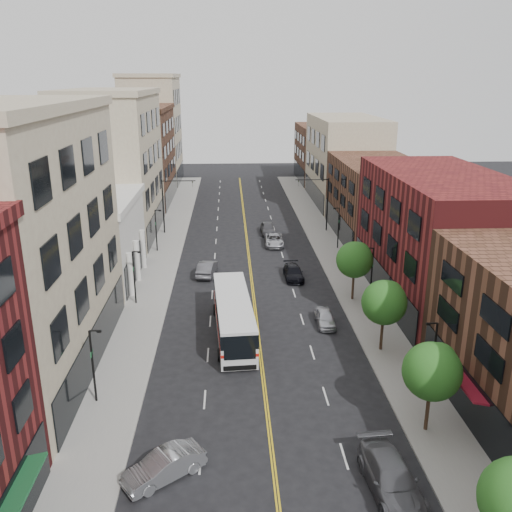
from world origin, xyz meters
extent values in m
plane|color=black|center=(0.00, 0.00, 0.00)|extent=(220.00, 220.00, 0.00)
cube|color=gray|center=(-10.00, 35.00, 0.07)|extent=(4.00, 110.00, 0.15)
cube|color=gray|center=(10.00, 35.00, 0.07)|extent=(4.00, 110.00, 0.15)
cube|color=tan|center=(-17.00, 13.00, 9.00)|extent=(10.00, 22.00, 18.00)
cube|color=silver|center=(-17.00, 31.00, 4.00)|extent=(10.00, 14.00, 8.00)
cube|color=tan|center=(-17.00, 48.00, 9.00)|extent=(10.00, 20.00, 18.00)
cube|color=#523120|center=(-17.00, 68.00, 7.50)|extent=(10.00, 20.00, 15.00)
cube|color=tan|center=(-17.00, 86.00, 10.00)|extent=(10.00, 16.00, 20.00)
cube|color=#5A1719|center=(17.00, 24.00, 6.00)|extent=(10.00, 22.00, 12.00)
cube|color=#523120|center=(17.00, 45.00, 5.00)|extent=(10.00, 20.00, 10.00)
cube|color=tan|center=(17.00, 66.00, 7.00)|extent=(10.00, 22.00, 14.00)
cube|color=#523120|center=(17.00, 86.00, 5.50)|extent=(10.00, 18.00, 11.00)
cylinder|color=black|center=(9.30, 4.00, 1.40)|extent=(0.22, 0.22, 2.50)
sphere|color=#205618|center=(9.30, 4.00, 4.04)|extent=(3.40, 3.40, 3.40)
sphere|color=#205618|center=(9.80, 4.40, 4.55)|extent=(2.04, 2.04, 2.04)
cylinder|color=black|center=(9.30, 14.00, 1.40)|extent=(0.22, 0.22, 2.50)
sphere|color=#205618|center=(9.30, 14.00, 4.04)|extent=(3.40, 3.40, 3.40)
sphere|color=#205618|center=(9.80, 14.40, 4.55)|extent=(2.04, 2.04, 2.04)
cylinder|color=black|center=(9.30, 24.00, 1.40)|extent=(0.22, 0.22, 2.50)
sphere|color=#205618|center=(9.30, 24.00, 4.04)|extent=(3.40, 3.40, 3.40)
sphere|color=#205618|center=(9.80, 24.40, 4.55)|extent=(2.04, 2.04, 2.04)
cylinder|color=black|center=(-11.00, 8.00, 2.65)|extent=(0.14, 0.14, 5.00)
cylinder|color=black|center=(-10.65, 8.00, 5.15)|extent=(0.70, 0.10, 0.10)
cube|color=black|center=(-10.40, 8.00, 5.10)|extent=(0.28, 0.14, 0.14)
cube|color=#19592D|center=(-11.00, 8.00, 3.55)|extent=(0.04, 0.55, 0.35)
cylinder|color=black|center=(-11.00, 24.00, 2.65)|extent=(0.14, 0.14, 5.00)
cylinder|color=black|center=(-10.65, 24.00, 5.15)|extent=(0.70, 0.10, 0.10)
cube|color=black|center=(-10.40, 24.00, 5.10)|extent=(0.28, 0.14, 0.14)
cube|color=#19592D|center=(-11.00, 24.00, 3.55)|extent=(0.04, 0.55, 0.35)
cylinder|color=black|center=(-11.00, 40.00, 2.65)|extent=(0.14, 0.14, 5.00)
cylinder|color=black|center=(-10.65, 40.00, 5.15)|extent=(0.70, 0.10, 0.10)
cube|color=black|center=(-10.40, 40.00, 5.10)|extent=(0.28, 0.14, 0.14)
cube|color=#19592D|center=(-11.00, 40.00, 3.55)|extent=(0.04, 0.55, 0.35)
cylinder|color=black|center=(11.00, 8.00, 2.65)|extent=(0.14, 0.14, 5.00)
cylinder|color=black|center=(10.65, 8.00, 5.15)|extent=(0.70, 0.10, 0.10)
cube|color=black|center=(10.40, 8.00, 5.10)|extent=(0.28, 0.14, 0.14)
cube|color=#19592D|center=(11.00, 8.00, 3.55)|extent=(0.04, 0.55, 0.35)
cylinder|color=black|center=(11.00, 24.00, 2.65)|extent=(0.14, 0.14, 5.00)
cylinder|color=black|center=(10.65, 24.00, 5.15)|extent=(0.70, 0.10, 0.10)
cube|color=black|center=(10.40, 24.00, 5.10)|extent=(0.28, 0.14, 0.14)
cube|color=#19592D|center=(11.00, 24.00, 3.55)|extent=(0.04, 0.55, 0.35)
cylinder|color=black|center=(11.00, 40.00, 2.65)|extent=(0.14, 0.14, 5.00)
cylinder|color=black|center=(10.65, 40.00, 5.15)|extent=(0.70, 0.10, 0.10)
cube|color=black|center=(10.40, 40.00, 5.10)|extent=(0.28, 0.14, 0.14)
cube|color=#19592D|center=(11.00, 40.00, 3.55)|extent=(0.04, 0.55, 0.35)
cylinder|color=black|center=(-11.00, 48.00, 3.75)|extent=(0.18, 0.18, 7.20)
cylinder|color=black|center=(-8.80, 48.00, 7.15)|extent=(4.40, 0.12, 0.12)
imported|color=black|center=(-7.00, 48.00, 6.75)|extent=(0.15, 0.18, 0.90)
cylinder|color=black|center=(11.00, 48.00, 3.75)|extent=(0.18, 0.18, 7.20)
cylinder|color=black|center=(8.80, 48.00, 7.15)|extent=(4.40, 0.12, 0.12)
imported|color=black|center=(7.00, 48.00, 6.75)|extent=(0.15, 0.18, 0.90)
cube|color=silver|center=(-2.00, 17.33, 1.70)|extent=(3.45, 12.50, 2.99)
cube|color=black|center=(-2.00, 17.33, 2.42)|extent=(3.50, 12.54, 1.08)
cube|color=red|center=(-2.00, 17.33, 1.39)|extent=(3.50, 12.54, 0.23)
cube|color=black|center=(-1.61, 11.14, 1.96)|extent=(2.26, 0.20, 1.65)
cylinder|color=black|center=(-3.10, 13.13, 0.49)|extent=(0.35, 1.00, 0.99)
cylinder|color=black|center=(-0.38, 13.30, 0.49)|extent=(0.35, 1.00, 0.99)
cylinder|color=black|center=(-3.62, 21.35, 0.49)|extent=(0.35, 1.00, 0.99)
cylinder|color=black|center=(-0.90, 21.52, 0.49)|extent=(0.35, 1.00, 0.99)
imported|color=#A4A7AC|center=(-5.81, 0.79, 0.74)|extent=(4.53, 3.89, 1.47)
imported|color=#4D4D52|center=(5.80, -0.78, 0.82)|extent=(2.75, 5.84, 1.65)
imported|color=silver|center=(5.80, 18.80, 0.64)|extent=(1.54, 3.76, 1.28)
imported|color=#49484D|center=(-4.69, 31.51, 0.77)|extent=(2.27, 4.86, 1.54)
imported|color=black|center=(4.38, 30.04, 0.66)|extent=(1.95, 4.61, 1.33)
imported|color=#B4B5BC|center=(3.35, 41.88, 0.69)|extent=(2.40, 5.03, 1.38)
imported|color=#444448|center=(2.91, 47.20, 0.78)|extent=(1.91, 4.58, 1.55)
camera|label=1|loc=(-2.17, -22.86, 20.11)|focal=38.00mm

